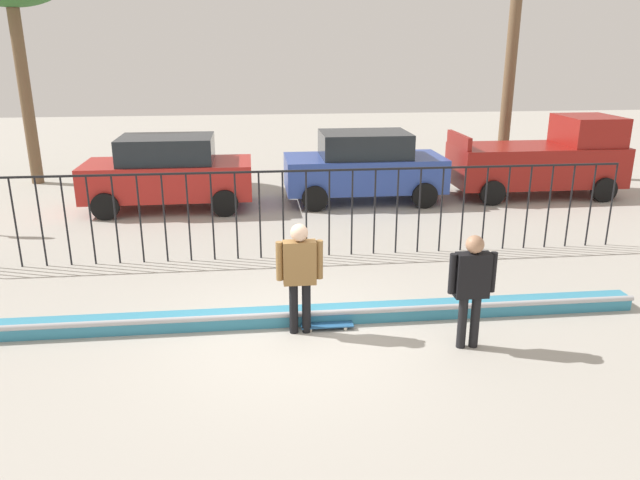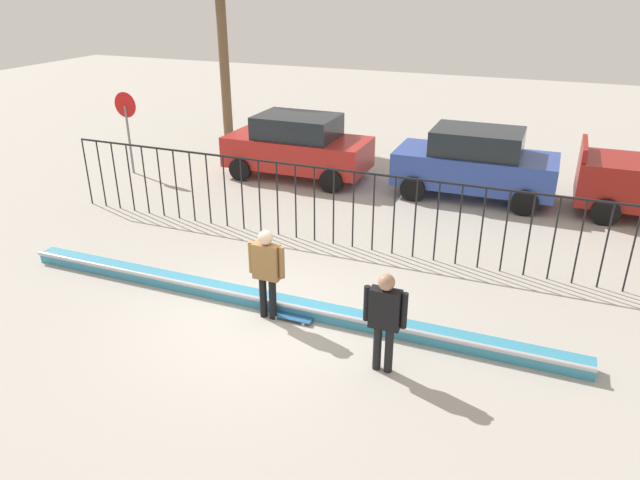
# 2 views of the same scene
# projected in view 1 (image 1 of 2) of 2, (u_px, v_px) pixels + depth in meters

# --- Properties ---
(ground_plane) EXTENTS (60.00, 60.00, 0.00)m
(ground_plane) POSITION_uv_depth(u_px,v_px,m) (297.00, 335.00, 9.11)
(ground_plane) COLOR #ADA89E
(bowl_coping_ledge) EXTENTS (11.00, 0.40, 0.27)m
(bowl_coping_ledge) POSITION_uv_depth(u_px,v_px,m) (295.00, 316.00, 9.48)
(bowl_coping_ledge) COLOR teal
(bowl_coping_ledge) RESTS_ON ground
(perimeter_fence) EXTENTS (14.04, 0.04, 1.80)m
(perimeter_fence) POSITION_uv_depth(u_px,v_px,m) (283.00, 204.00, 12.12)
(perimeter_fence) COLOR black
(perimeter_fence) RESTS_ON ground
(skateboarder) EXTENTS (0.69, 0.26, 1.71)m
(skateboarder) POSITION_uv_depth(u_px,v_px,m) (300.00, 269.00, 8.90)
(skateboarder) COLOR black
(skateboarder) RESTS_ON ground
(skateboard) EXTENTS (0.80, 0.20, 0.07)m
(skateboard) POSITION_uv_depth(u_px,v_px,m) (327.00, 325.00, 9.29)
(skateboard) COLOR #26598C
(skateboard) RESTS_ON ground
(camera_operator) EXTENTS (0.68, 0.25, 1.68)m
(camera_operator) POSITION_uv_depth(u_px,v_px,m) (472.00, 282.00, 8.46)
(camera_operator) COLOR black
(camera_operator) RESTS_ON ground
(parked_car_red) EXTENTS (4.30, 2.12, 1.90)m
(parked_car_red) POSITION_uv_depth(u_px,v_px,m) (168.00, 172.00, 15.86)
(parked_car_red) COLOR #B2231E
(parked_car_red) RESTS_ON ground
(parked_car_blue) EXTENTS (4.30, 2.12, 1.90)m
(parked_car_blue) POSITION_uv_depth(u_px,v_px,m) (364.00, 166.00, 16.63)
(parked_car_blue) COLOR #2D479E
(parked_car_blue) RESTS_ON ground
(pickup_truck) EXTENTS (4.70, 2.12, 2.24)m
(pickup_truck) POSITION_uv_depth(u_px,v_px,m) (544.00, 159.00, 17.24)
(pickup_truck) COLOR maroon
(pickup_truck) RESTS_ON ground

